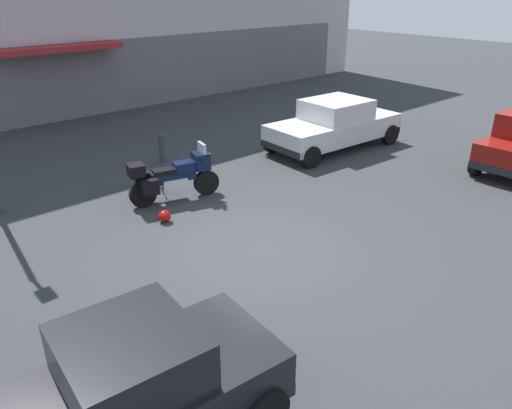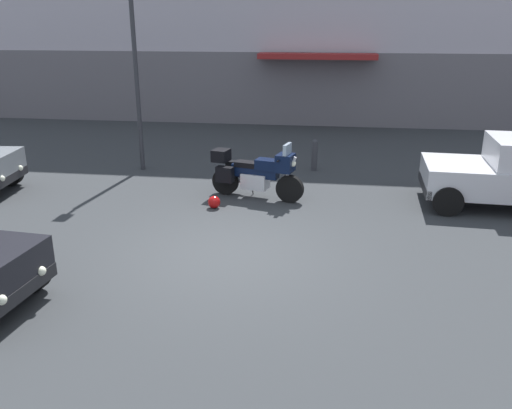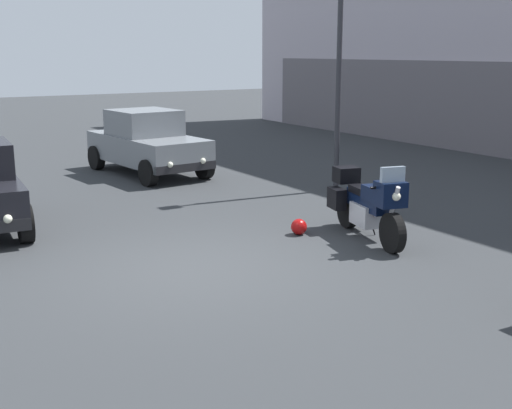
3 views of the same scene
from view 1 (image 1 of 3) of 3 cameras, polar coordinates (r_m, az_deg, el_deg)
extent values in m
plane|color=#2D3033|center=(9.87, 0.37, -5.45)|extent=(80.00, 80.00, 0.00)
cube|color=#625C62|center=(20.04, -24.83, 12.21)|extent=(32.44, 0.12, 2.80)
cube|color=maroon|center=(19.82, -21.75, 16.45)|extent=(4.40, 1.10, 0.20)
cylinder|color=black|center=(12.39, -5.76, 2.55)|extent=(0.65, 0.29, 0.64)
cylinder|color=black|center=(11.93, -12.97, 1.14)|extent=(0.65, 0.29, 0.64)
cylinder|color=#B7B7BC|center=(12.22, -5.93, 4.40)|extent=(0.33, 0.15, 0.68)
cube|color=#B7B7BC|center=(12.09, -9.51, 2.27)|extent=(0.68, 0.53, 0.36)
cube|color=black|center=(12.00, -9.59, 3.33)|extent=(1.14, 0.53, 0.28)
cube|color=black|center=(12.02, -8.29, 4.38)|extent=(0.59, 0.45, 0.24)
cube|color=black|center=(11.89, -10.55, 3.78)|extent=(0.62, 0.43, 0.12)
cube|color=black|center=(12.13, -6.41, 5.08)|extent=(0.45, 0.51, 0.40)
cube|color=#8C9EAD|center=(12.05, -6.29, 6.45)|extent=(0.17, 0.41, 0.28)
sphere|color=#EAEACC|center=(12.20, -5.62, 5.21)|extent=(0.14, 0.14, 0.14)
cylinder|color=black|center=(12.07, -6.78, 5.46)|extent=(0.19, 0.61, 0.04)
cylinder|color=#B7B7BC|center=(12.16, -12.45, 1.54)|extent=(0.56, 0.22, 0.09)
cube|color=black|center=(12.12, -12.90, 2.84)|extent=(0.44, 0.29, 0.36)
cube|color=black|center=(11.61, -12.14, 1.95)|extent=(0.44, 0.29, 0.36)
cube|color=black|center=(11.68, -13.73, 3.89)|extent=(0.45, 0.47, 0.28)
cylinder|color=black|center=(12.31, -10.35, 1.26)|extent=(0.05, 0.13, 0.29)
sphere|color=#990C0C|center=(11.16, -10.55, -1.35)|extent=(0.28, 0.28, 0.28)
cube|color=silver|center=(15.95, 8.98, 8.64)|extent=(4.59, 2.01, 0.64)
cube|color=silver|center=(15.83, 9.26, 10.82)|extent=(1.99, 1.72, 0.60)
cube|color=#8C9EAD|center=(16.48, 11.44, 11.20)|extent=(0.14, 1.50, 0.51)
cube|color=#8C9EAD|center=(15.19, 6.90, 10.39)|extent=(0.14, 1.50, 0.48)
cube|color=black|center=(17.63, 13.92, 9.01)|extent=(0.22, 1.76, 0.20)
cube|color=black|center=(14.53, 2.92, 6.43)|extent=(0.22, 1.76, 0.20)
cylinder|color=black|center=(17.87, 10.96, 9.15)|extent=(0.65, 0.26, 0.64)
cylinder|color=black|center=(16.86, 15.25, 7.81)|extent=(0.65, 0.26, 0.64)
cylinder|color=black|center=(15.42, 1.98, 7.13)|extent=(0.65, 0.26, 0.64)
cylinder|color=black|center=(14.24, 6.35, 5.50)|extent=(0.65, 0.26, 0.64)
sphere|color=silver|center=(17.93, 12.85, 9.77)|extent=(0.14, 0.14, 0.14)
sphere|color=silver|center=(17.36, 15.32, 9.03)|extent=(0.14, 0.14, 0.14)
cube|color=black|center=(6.10, -13.78, -21.12)|extent=(3.52, 1.85, 0.64)
cube|color=black|center=(5.68, -14.43, -16.72)|extent=(1.52, 1.55, 0.60)
cube|color=#8C9EAD|center=(5.87, -8.43, -14.55)|extent=(0.18, 1.33, 0.51)
cube|color=#8C9EAD|center=(5.57, -20.90, -18.83)|extent=(0.18, 1.33, 0.48)
cube|color=black|center=(6.81, -0.26, -17.00)|extent=(0.26, 1.56, 0.20)
cylinder|color=black|center=(7.19, -6.56, -15.60)|extent=(0.66, 0.28, 0.64)
sphere|color=silver|center=(7.02, -2.05, -14.23)|extent=(0.14, 0.14, 0.14)
sphere|color=silver|center=(6.50, 2.46, -18.04)|extent=(0.14, 0.14, 0.14)
cube|color=black|center=(14.28, 26.41, 3.49)|extent=(0.17, 1.64, 0.20)
cylinder|color=black|center=(14.92, 24.20, 4.33)|extent=(0.65, 0.24, 0.64)
cylinder|color=#333338|center=(14.84, -10.86, 6.31)|extent=(0.16, 0.16, 0.80)
sphere|color=#333338|center=(14.72, -10.98, 7.78)|extent=(0.16, 0.16, 0.16)
camera|label=2|loc=(7.82, 63.72, 3.66)|focal=37.11mm
camera|label=3|loc=(14.39, 40.04, 11.70)|focal=46.80mm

